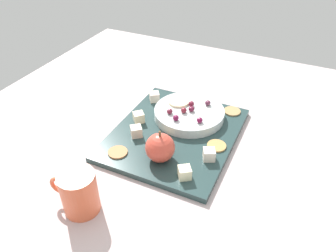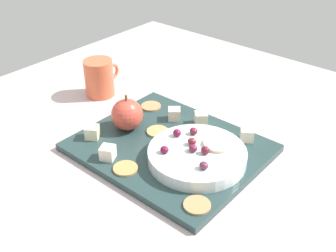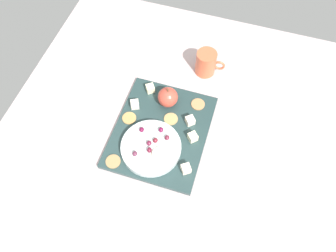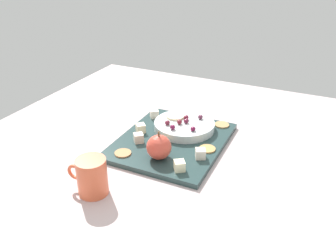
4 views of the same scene
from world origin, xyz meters
TOP-DOWN VIEW (x-y plane):
  - table at (0.00, 0.00)cm, footprint 112.08×108.23cm
  - platter at (0.13, -3.08)cm, footprint 34.49×28.71cm
  - serving_dish at (7.23, -3.84)cm, footprint 18.20×18.20cm
  - apple_whole at (-10.47, -4.11)cm, footprint 6.56×6.56cm
  - apple_stem at (-10.47, -4.11)cm, footprint 0.50×0.50cm
  - cheese_cube_0 at (0.36, 7.16)cm, footprint 3.63×3.63cm
  - cheese_cube_1 at (10.60, 8.02)cm, footprint 3.57×3.57cm
  - cheese_cube_2 at (-5.38, 4.84)cm, footprint 3.61×3.61cm
  - cheese_cube_3 at (-13.36, -11.17)cm, footprint 3.57×3.57cm
  - cheese_cube_4 at (-5.87, -13.89)cm, footprint 3.43×3.43cm
  - cracker_0 at (-12.76, 5.54)cm, footprint 4.48×4.48cm
  - cracker_1 at (-4.74, -1.30)cm, footprint 4.48×4.48cm
  - cracker_2 at (14.45, -13.39)cm, footprint 4.48×4.48cm
  - cracker_3 at (-1.06, -14.15)cm, footprint 4.48×4.48cm
  - grape_0 at (11.26, -7.41)cm, footprint 1.61×1.45cm
  - grape_1 at (8.90, -3.71)cm, footprint 1.61×1.45cm
  - grape_2 at (3.43, -0.20)cm, footprint 1.61×1.45cm
  - grape_3 at (1.43, -2.58)cm, footprint 1.61×1.45cm
  - grape_4 at (6.78, -4.57)cm, footprint 1.61×1.45cm
  - grape_5 at (3.11, -8.21)cm, footprint 1.61×1.45cm
  - grape_6 at (5.35, -3.05)cm, footprint 1.61×1.45cm
  - apple_slice_0 at (9.16, 0.32)cm, footprint 5.55×5.55cm
  - cup at (-28.17, 4.15)cm, footprint 6.95×10.16cm

SIDE VIEW (x-z plane):
  - table at x=0.00cm, z-range 0.00..4.29cm
  - platter at x=0.13cm, z-range 4.29..5.75cm
  - cracker_0 at x=-12.76cm, z-range 5.75..6.15cm
  - cracker_1 at x=-4.74cm, z-range 5.75..6.15cm
  - cracker_2 at x=14.45cm, z-range 5.75..6.15cm
  - cracker_3 at x=-1.06cm, z-range 5.75..6.15cm
  - serving_dish at x=7.23cm, z-range 5.75..8.13cm
  - cheese_cube_0 at x=0.36cm, z-range 5.75..8.31cm
  - cheese_cube_1 at x=10.60cm, z-range 5.75..8.31cm
  - cheese_cube_2 at x=-5.38cm, z-range 5.75..8.31cm
  - cheese_cube_3 at x=-13.36cm, z-range 5.75..8.31cm
  - cheese_cube_4 at x=-5.87cm, z-range 5.75..8.31cm
  - apple_slice_0 at x=9.16cm, z-range 8.13..8.73cm
  - cup at x=-28.17cm, z-range 4.29..13.21cm
  - grape_5 at x=3.11cm, z-range 8.13..9.42cm
  - grape_4 at x=6.78cm, z-range 8.13..9.47cm
  - grape_0 at x=11.26cm, z-range 8.13..9.49cm
  - grape_2 at x=3.43cm, z-range 8.13..9.51cm
  - grape_6 at x=5.35cm, z-range 8.13..9.53cm
  - grape_3 at x=1.43cm, z-range 8.13..9.58cm
  - grape_1 at x=8.90cm, z-range 8.13..9.62cm
  - apple_whole at x=-10.47cm, z-range 5.75..12.30cm
  - apple_stem at x=-10.47cm, z-range 12.30..13.50cm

